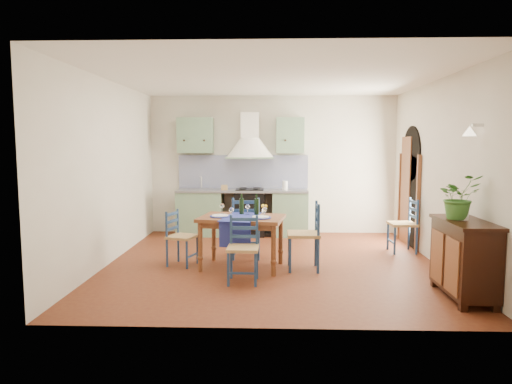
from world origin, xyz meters
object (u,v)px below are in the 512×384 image
sideboard (464,256)px  potted_plant (459,197)px  dining_table (242,223)px  chair_near (243,248)px

sideboard → potted_plant: 0.70m
dining_table → sideboard: dining_table is taller
chair_near → dining_table: bearing=95.0°
sideboard → chair_near: bearing=168.3°
dining_table → chair_near: bearing=-85.0°
dining_table → sideboard: size_ratio=1.26×
dining_table → potted_plant: size_ratio=2.47×
dining_table → chair_near: (0.06, -0.70, -0.22)m
chair_near → potted_plant: potted_plant is taller
dining_table → sideboard: bearing=-24.8°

